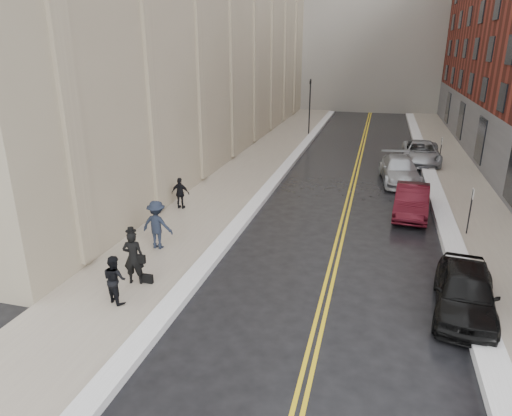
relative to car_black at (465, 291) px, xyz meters
The scene contains 18 objects.
ground 6.97m from the car_black, 168.81° to the right, with size 160.00×160.00×0.00m, color black.
sidewalk_left 18.52m from the car_black, 127.63° to the left, with size 4.00×64.00×0.15m, color gray.
sidewalk_right 14.84m from the car_black, 81.46° to the left, with size 3.00×64.00×0.15m, color gray.
lane_stripe_a 15.33m from the car_black, 106.78° to the left, with size 0.12×64.00×0.01m, color gold.
lane_stripe_b 15.26m from the car_black, 105.92° to the left, with size 0.12×64.00×0.01m, color gold.
snow_ridge_left 17.21m from the car_black, 121.55° to the left, with size 0.70×60.80×0.26m, color white.
snow_ridge_right 14.67m from the car_black, 88.63° to the left, with size 0.85×60.80×0.30m, color white.
traffic_signal 30.25m from the car_black, 108.16° to the left, with size 0.18×0.15×5.20m.
parking_sign_near 6.77m from the car_black, 80.61° to the left, with size 0.06×0.35×2.23m.
parking_sign_far 18.70m from the car_black, 86.63° to the left, with size 0.06×0.35×2.23m.
car_black is the anchor object (origin of this frame).
car_maroon 8.99m from the car_black, 97.47° to the left, with size 1.58×4.52×1.49m, color #410B14.
car_silver_near 14.97m from the car_black, 96.14° to the left, with size 2.16×5.31×1.54m, color #A6A9AE.
car_silver_far 20.29m from the car_black, 90.00° to the left, with size 2.59×5.62×1.56m, color #9B9DA3.
pedestrian_main 10.91m from the car_black, behind, with size 0.71×0.47×1.96m, color black.
pedestrian_a 11.09m from the car_black, 167.11° to the right, with size 0.79×0.61×1.62m, color black.
pedestrian_b 11.55m from the car_black, behind, with size 1.31×0.75×2.02m, color #1A202F.
pedestrian_c 14.07m from the car_black, 152.72° to the left, with size 0.94×0.39×1.61m, color black.
Camera 1 is at (3.75, -12.47, 7.99)m, focal length 32.00 mm.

